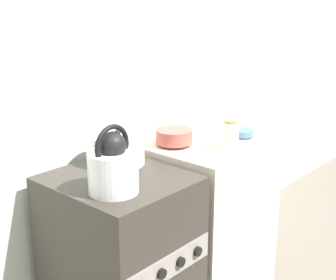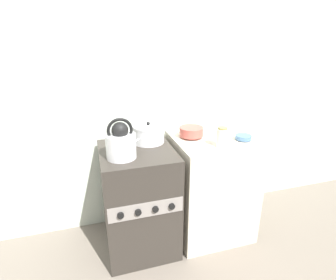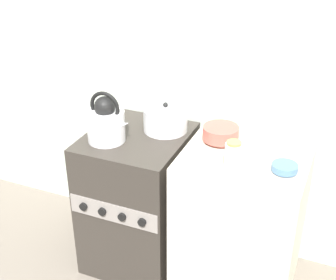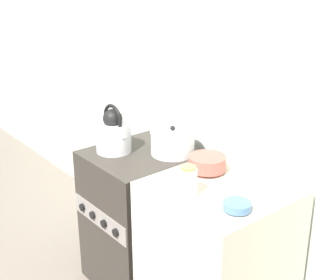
# 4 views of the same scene
# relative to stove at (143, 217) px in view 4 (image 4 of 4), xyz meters

# --- Properties ---
(wall_back) EXTENTS (7.00, 0.06, 2.50)m
(wall_back) POSITION_rel_stove_xyz_m (0.00, 0.38, 0.84)
(wall_back) COLOR silver
(wall_back) RESTS_ON ground_plane
(stove) EXTENTS (0.53, 0.60, 0.83)m
(stove) POSITION_rel_stove_xyz_m (0.00, 0.00, 0.00)
(stove) COLOR #332D28
(stove) RESTS_ON ground_plane
(counter) EXTENTS (0.61, 0.60, 0.85)m
(counter) POSITION_rel_stove_xyz_m (0.61, 0.01, 0.01)
(counter) COLOR beige
(counter) RESTS_ON ground_plane
(kettle) EXTENTS (0.24, 0.20, 0.28)m
(kettle) POSITION_rel_stove_xyz_m (-0.12, -0.10, 0.52)
(kettle) COLOR silver
(kettle) RESTS_ON stove
(cooking_pot) EXTENTS (0.25, 0.25, 0.17)m
(cooking_pot) POSITION_rel_stove_xyz_m (0.12, 0.13, 0.48)
(cooking_pot) COLOR silver
(cooking_pot) RESTS_ON stove
(enamel_bowl) EXTENTS (0.19, 0.19, 0.08)m
(enamel_bowl) POSITION_rel_stove_xyz_m (0.45, 0.07, 0.48)
(enamel_bowl) COLOR #B75147
(enamel_bowl) RESTS_ON counter
(small_ceramic_bowl) EXTENTS (0.12, 0.12, 0.04)m
(small_ceramic_bowl) POSITION_rel_stove_xyz_m (0.81, -0.10, 0.46)
(small_ceramic_bowl) COLOR #4C729E
(small_ceramic_bowl) RESTS_ON counter
(storage_jar) EXTENTS (0.08, 0.08, 0.15)m
(storage_jar) POSITION_rel_stove_xyz_m (0.59, -0.17, 0.51)
(storage_jar) COLOR silver
(storage_jar) RESTS_ON counter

